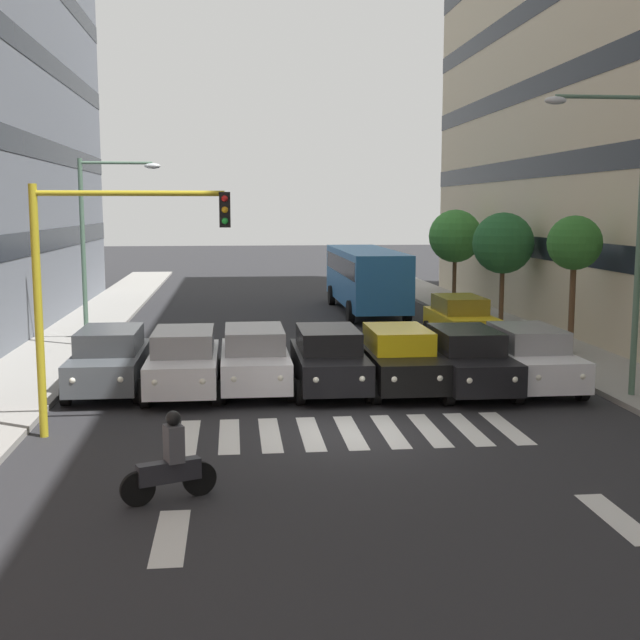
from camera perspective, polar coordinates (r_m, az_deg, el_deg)
ground_plane at (r=18.45m, az=2.13°, el=-7.85°), size 180.00×180.00×0.00m
crosswalk_markings at (r=18.45m, az=2.13°, el=-7.84°), size 7.65×2.80×0.01m
lane_arrow_0 at (r=14.44m, az=20.02°, el=-12.87°), size 0.50×2.20×0.01m
lane_arrow_1 at (r=13.11m, az=-10.39°, el=-14.67°), size 0.50×2.20×0.01m
car_0 at (r=23.28m, az=14.38°, el=-2.55°), size 2.02×4.44×1.72m
car_1 at (r=22.56m, az=10.21°, el=-2.75°), size 2.02×4.44×1.72m
car_2 at (r=22.46m, az=5.54°, el=-2.71°), size 2.02×4.44×1.72m
car_3 at (r=22.29m, az=0.60°, el=-2.76°), size 2.02×4.44×1.72m
car_4 at (r=22.44m, az=-4.59°, el=-2.71°), size 2.02×4.44×1.72m
car_5 at (r=22.29m, az=-9.50°, el=-2.87°), size 2.02×4.44×1.72m
car_6 at (r=22.94m, az=-14.48°, el=-2.71°), size 2.02×4.44×1.72m
car_row2_0 at (r=30.72m, az=9.79°, el=0.07°), size 2.02×4.44×1.72m
bus_behind_traffic at (r=39.04m, az=3.19°, el=3.26°), size 2.78×10.50×3.00m
motorcycle_with_rider at (r=14.40m, az=-10.41°, el=-9.87°), size 1.61×0.74×1.57m
traffic_light_gantry at (r=18.24m, az=-15.53°, el=3.48°), size 4.24×0.36×5.50m
street_lamp_left at (r=22.18m, az=20.58°, el=6.86°), size 2.72×0.28×7.71m
street_lamp_right at (r=29.56m, az=-15.35°, el=6.01°), size 2.82×0.28×6.52m
street_tree_1 at (r=28.37m, az=17.36°, el=5.09°), size 1.81×1.81×4.59m
street_tree_2 at (r=34.86m, az=12.68°, el=5.24°), size 2.54×2.54×4.64m
street_tree_3 at (r=41.13m, az=9.44°, el=5.79°), size 2.62×2.62×4.74m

